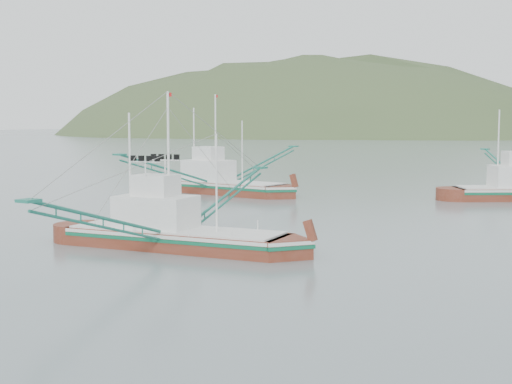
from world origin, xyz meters
The scene contains 4 objects.
ground centered at (0.00, 0.00, 0.00)m, with size 1200.00×1200.00×0.00m, color slate.
main_boat centered at (-3.08, 1.42, 1.62)m, with size 14.24×25.04×10.18m.
bg_boat_left centered at (-19.98, 30.62, 1.62)m, with size 15.91×28.16×11.43m.
headland_left centered at (-180.00, 360.00, 0.00)m, with size 448.00×308.00×210.00m, color #3B4E28.
Camera 1 is at (23.55, -32.28, 7.60)m, focal length 50.00 mm.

